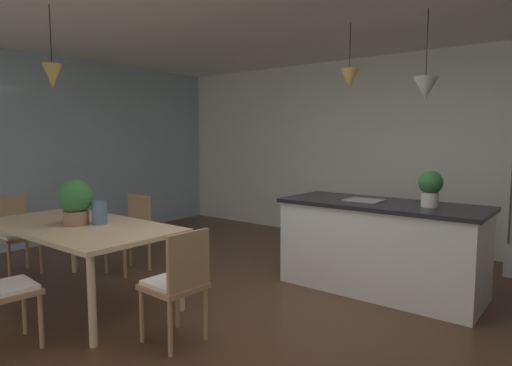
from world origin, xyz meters
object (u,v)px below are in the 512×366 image
at_px(chair_window_end, 15,233).
at_px(potted_plant_on_table, 75,200).
at_px(dining_table, 79,231).
at_px(vase_on_dining_table, 99,213).
at_px(kitchen_island, 380,245).
at_px(chair_kitchen_end, 178,282).
at_px(potted_plant_on_island, 430,187).
at_px(chair_far_left, 131,230).

bearing_deg(chair_window_end, potted_plant_on_table, -1.21).
height_order(dining_table, vase_on_dining_table, vase_on_dining_table).
distance_m(dining_table, kitchen_island, 2.93).
relative_size(dining_table, chair_kitchen_end, 2.27).
height_order(potted_plant_on_island, vase_on_dining_table, potted_plant_on_island).
bearing_deg(chair_far_left, chair_kitchen_end, -26.17).
relative_size(potted_plant_on_table, vase_on_dining_table, 1.91).
distance_m(chair_kitchen_end, kitchen_island, 2.17).
distance_m(dining_table, potted_plant_on_island, 3.29).
xyz_separation_m(potted_plant_on_island, potted_plant_on_table, (-2.55, -2.07, -0.12)).
bearing_deg(vase_on_dining_table, potted_plant_on_table, -134.68).
height_order(dining_table, potted_plant_on_island, potted_plant_on_island).
height_order(potted_plant_on_table, vase_on_dining_table, potted_plant_on_table).
distance_m(chair_far_left, potted_plant_on_table, 1.13).
bearing_deg(vase_on_dining_table, chair_far_left, 128.13).
xyz_separation_m(dining_table, chair_window_end, (-1.36, -0.00, -0.21)).
distance_m(kitchen_island, potted_plant_on_table, 2.98).
bearing_deg(chair_kitchen_end, potted_plant_on_island, 59.73).
xyz_separation_m(dining_table, potted_plant_on_table, (0.00, -0.03, 0.29)).
distance_m(chair_window_end, vase_on_dining_table, 1.56).
bearing_deg(chair_kitchen_end, kitchen_island, 70.36).
distance_m(chair_far_left, vase_on_dining_table, 1.04).
bearing_deg(kitchen_island, chair_far_left, -155.48).
height_order(chair_window_end, kitchen_island, kitchen_island).
relative_size(dining_table, potted_plant_on_table, 4.73).
xyz_separation_m(chair_kitchen_end, chair_far_left, (-1.81, 0.89, 0.00)).
xyz_separation_m(chair_kitchen_end, potted_plant_on_table, (-1.35, -0.03, 0.49)).
distance_m(chair_window_end, potted_plant_on_island, 4.45).
relative_size(chair_kitchen_end, potted_plant_on_island, 2.56).
height_order(chair_kitchen_end, potted_plant_on_table, potted_plant_on_table).
distance_m(potted_plant_on_island, vase_on_dining_table, 3.08).
height_order(chair_kitchen_end, chair_window_end, same).
relative_size(chair_kitchen_end, vase_on_dining_table, 3.98).
distance_m(dining_table, chair_far_left, 1.01).
bearing_deg(kitchen_island, dining_table, -135.64).
relative_size(chair_far_left, kitchen_island, 0.44).
height_order(chair_far_left, chair_window_end, same).
xyz_separation_m(chair_window_end, potted_plant_on_island, (3.91, 2.04, 0.62)).
bearing_deg(kitchen_island, chair_window_end, -149.36).
bearing_deg(kitchen_island, potted_plant_on_island, -0.00).
distance_m(chair_kitchen_end, potted_plant_on_island, 2.45).
distance_m(potted_plant_on_island, potted_plant_on_table, 3.28).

